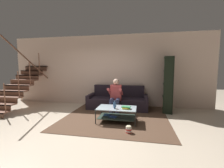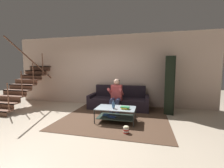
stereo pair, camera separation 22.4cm
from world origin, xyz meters
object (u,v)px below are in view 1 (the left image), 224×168
at_px(book_stack, 126,108).
at_px(popcorn_tub, 129,129).
at_px(person_seated_center, 116,94).
at_px(bookshelf, 168,91).
at_px(vase, 115,105).
at_px(coffee_table, 116,112).
at_px(couch, 118,101).

bearing_deg(book_stack, popcorn_tub, -78.79).
distance_m(person_seated_center, bookshelf, 1.98).
bearing_deg(person_seated_center, book_stack, -65.22).
relative_size(person_seated_center, vase, 5.32).
relative_size(vase, book_stack, 0.85).
xyz_separation_m(book_stack, popcorn_tub, (0.12, -0.63, -0.36)).
xyz_separation_m(coffee_table, book_stack, (0.29, -0.08, 0.17)).
relative_size(bookshelf, popcorn_tub, 10.50).
distance_m(coffee_table, book_stack, 0.35).
bearing_deg(bookshelf, coffee_table, -136.66).
bearing_deg(person_seated_center, coffee_table, -79.00).
height_order(coffee_table, book_stack, book_stack).
bearing_deg(popcorn_tub, person_seated_center, 109.87).
bearing_deg(coffee_table, bookshelf, 43.34).
height_order(couch, popcorn_tub, couch).
relative_size(couch, person_seated_center, 1.93).
distance_m(person_seated_center, book_stack, 1.14).
bearing_deg(bookshelf, book_stack, -129.87).
distance_m(book_stack, popcorn_tub, 0.73).
distance_m(couch, person_seated_center, 0.62).
distance_m(vase, book_stack, 0.33).
height_order(book_stack, popcorn_tub, book_stack).
height_order(couch, vase, couch).
xyz_separation_m(bookshelf, popcorn_tub, (-1.27, -2.30, -0.62)).
bearing_deg(book_stack, person_seated_center, 114.78).
height_order(book_stack, bookshelf, bookshelf).
distance_m(coffee_table, vase, 0.27).
xyz_separation_m(couch, book_stack, (0.47, -1.54, 0.17)).
distance_m(couch, popcorn_tub, 2.25).
relative_size(couch, popcorn_tub, 12.21).
relative_size(person_seated_center, bookshelf, 0.60).
height_order(coffee_table, vase, vase).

